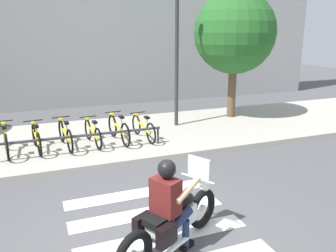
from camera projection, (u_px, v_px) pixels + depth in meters
name	position (u px, v px, depth m)	size (l,w,h in m)	color
ground_plane	(153.00, 240.00, 5.33)	(48.00, 48.00, 0.00)	#4C4C4F
sidewalk	(95.00, 140.00, 10.06)	(24.00, 4.40, 0.15)	#A8A399
crosswalk_stripe_2	(164.00, 237.00, 5.40)	(2.80, 0.40, 0.01)	white
crosswalk_stripe_3	(148.00, 213.00, 6.12)	(2.80, 0.40, 0.01)	white
crosswalk_stripe_4	(136.00, 194.00, 6.84)	(2.80, 0.40, 0.01)	white
motorcycle	(173.00, 221.00, 4.99)	(2.02, 1.21, 1.26)	black
rider	(169.00, 200.00, 4.84)	(0.77, 0.72, 1.46)	#591919
bicycle_0	(6.00, 141.00, 8.53)	(0.48, 1.67, 0.80)	black
bicycle_1	(36.00, 138.00, 8.79)	(0.48, 1.58, 0.75)	black
bicycle_2	(65.00, 135.00, 9.04)	(0.48, 1.70, 0.77)	black
bicycle_3	(93.00, 133.00, 9.30)	(0.48, 1.60, 0.72)	black
bicycle_4	(119.00, 129.00, 9.54)	(0.48, 1.71, 0.80)	black
bicycle_5	(143.00, 128.00, 9.80)	(0.48, 1.63, 0.72)	black
bike_rack	(82.00, 137.00, 8.65)	(4.20, 0.07, 0.49)	#333338
street_lamp	(177.00, 43.00, 10.65)	(0.28, 0.28, 4.70)	#2D2D33
tree_near_rack	(235.00, 33.00, 11.74)	(2.83, 2.83, 4.53)	brown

